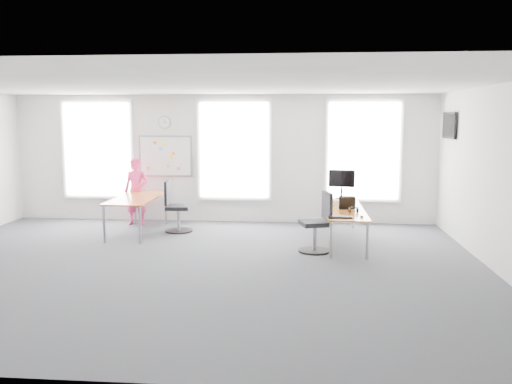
# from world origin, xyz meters

# --- Properties ---
(floor) EXTENTS (10.00, 10.00, 0.00)m
(floor) POSITION_xyz_m (0.00, 0.00, 0.00)
(floor) COLOR #2C2D33
(floor) RESTS_ON ground
(ceiling) EXTENTS (10.00, 10.00, 0.00)m
(ceiling) POSITION_xyz_m (0.00, 0.00, 3.00)
(ceiling) COLOR silver
(ceiling) RESTS_ON ground
(wall_back) EXTENTS (10.00, 0.00, 10.00)m
(wall_back) POSITION_xyz_m (0.00, 4.00, 1.50)
(wall_back) COLOR white
(wall_back) RESTS_ON ground
(wall_front) EXTENTS (10.00, 0.00, 10.00)m
(wall_front) POSITION_xyz_m (0.00, -4.00, 1.50)
(wall_front) COLOR white
(wall_front) RESTS_ON ground
(wall_right) EXTENTS (0.00, 10.00, 10.00)m
(wall_right) POSITION_xyz_m (5.00, 0.00, 1.50)
(wall_right) COLOR white
(wall_right) RESTS_ON ground
(window_left) EXTENTS (1.60, 0.06, 2.20)m
(window_left) POSITION_xyz_m (-3.00, 3.97, 1.70)
(window_left) COLOR silver
(window_left) RESTS_ON wall_back
(window_mid) EXTENTS (1.60, 0.06, 2.20)m
(window_mid) POSITION_xyz_m (0.30, 3.97, 1.70)
(window_mid) COLOR silver
(window_mid) RESTS_ON wall_back
(window_right) EXTENTS (1.60, 0.06, 2.20)m
(window_right) POSITION_xyz_m (3.30, 3.97, 1.70)
(window_right) COLOR silver
(window_right) RESTS_ON wall_back
(desk_right) EXTENTS (0.75, 2.82, 0.69)m
(desk_right) POSITION_xyz_m (2.73, 2.09, 0.64)
(desk_right) COLOR #C48322
(desk_right) RESTS_ON ground
(desk_left) EXTENTS (0.85, 2.13, 0.78)m
(desk_left) POSITION_xyz_m (-1.62, 2.54, 0.71)
(desk_left) COLOR #C48322
(desk_left) RESTS_ON ground
(chair_right) EXTENTS (0.63, 0.62, 1.12)m
(chair_right) POSITION_xyz_m (2.21, 1.19, 0.49)
(chair_right) COLOR black
(chair_right) RESTS_ON ground
(chair_left) EXTENTS (0.59, 0.59, 1.11)m
(chair_left) POSITION_xyz_m (-0.83, 2.70, 0.49)
(chair_left) COLOR black
(chair_left) RESTS_ON ground
(person) EXTENTS (0.57, 0.37, 1.55)m
(person) POSITION_xyz_m (-1.91, 3.42, 0.77)
(person) COLOR #EE3378
(person) RESTS_ON ground
(whiteboard) EXTENTS (1.20, 0.03, 0.90)m
(whiteboard) POSITION_xyz_m (-1.35, 3.97, 1.55)
(whiteboard) COLOR white
(whiteboard) RESTS_ON wall_back
(wall_clock) EXTENTS (0.30, 0.04, 0.30)m
(wall_clock) POSITION_xyz_m (-1.35, 3.97, 2.35)
(wall_clock) COLOR gray
(wall_clock) RESTS_ON wall_back
(tv) EXTENTS (0.06, 0.90, 0.55)m
(tv) POSITION_xyz_m (4.95, 3.00, 2.30)
(tv) COLOR black
(tv) RESTS_ON wall_right
(keyboard) EXTENTS (0.45, 0.21, 0.02)m
(keyboard) POSITION_xyz_m (2.58, 0.93, 0.70)
(keyboard) COLOR black
(keyboard) RESTS_ON desk_right
(mouse) EXTENTS (0.07, 0.11, 0.04)m
(mouse) POSITION_xyz_m (2.97, 1.00, 0.71)
(mouse) COLOR black
(mouse) RESTS_ON desk_right
(lens_cap) EXTENTS (0.06, 0.06, 0.01)m
(lens_cap) POSITION_xyz_m (2.78, 1.28, 0.69)
(lens_cap) COLOR black
(lens_cap) RESTS_ON desk_right
(headphones) EXTENTS (0.19, 0.10, 0.11)m
(headphones) POSITION_xyz_m (2.87, 1.51, 0.74)
(headphones) COLOR black
(headphones) RESTS_ON desk_right
(laptop_sleeve) EXTENTS (0.32, 0.18, 0.26)m
(laptop_sleeve) POSITION_xyz_m (2.78, 1.87, 0.81)
(laptop_sleeve) COLOR black
(laptop_sleeve) RESTS_ON desk_right
(paper_stack) EXTENTS (0.37, 0.31, 0.11)m
(paper_stack) POSITION_xyz_m (2.68, 2.34, 0.74)
(paper_stack) COLOR #F6E5C2
(paper_stack) RESTS_ON desk_right
(monitor) EXTENTS (0.57, 0.23, 0.64)m
(monitor) POSITION_xyz_m (2.77, 3.28, 1.07)
(monitor) COLOR black
(monitor) RESTS_ON desk_right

